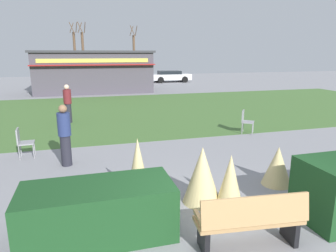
{
  "coord_description": "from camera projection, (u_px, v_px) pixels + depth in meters",
  "views": [
    {
      "loc": [
        -1.97,
        -3.96,
        3.0
      ],
      "look_at": [
        0.17,
        3.58,
        1.12
      ],
      "focal_mm": 32.44,
      "sensor_mm": 36.0,
      "label": 1
    }
  ],
  "objects": [
    {
      "name": "parked_car_east_slot",
      "position": [
        170.0,
        76.0,
        32.43
      ],
      "size": [
        4.25,
        2.15,
        1.2
      ],
      "color": "silver",
      "rests_on": "ground_plane"
    },
    {
      "name": "person_strolling",
      "position": [
        65.0,
        135.0,
        8.16
      ],
      "size": [
        0.34,
        0.34,
        1.69
      ],
      "rotation": [
        0.0,
        0.0,
        3.77
      ],
      "color": "#23232D",
      "rests_on": "ground_plane"
    },
    {
      "name": "ornamental_grass_behind_left",
      "position": [
        230.0,
        181.0,
        6.0
      ],
      "size": [
        0.55,
        0.55,
        1.08
      ],
      "primitive_type": "cone",
      "color": "#D1BC7F",
      "rests_on": "ground_plane"
    },
    {
      "name": "ground_plane",
      "position": [
        218.0,
        243.0,
        4.93
      ],
      "size": [
        80.0,
        80.0,
        0.0
      ],
      "primitive_type": "plane",
      "color": "gray"
    },
    {
      "name": "lawn_patch",
      "position": [
        122.0,
        111.0,
        16.14
      ],
      "size": [
        36.0,
        12.0,
        0.01
      ],
      "primitive_type": "cube",
      "color": "#446B33",
      "rests_on": "ground_plane"
    },
    {
      "name": "person_standing",
      "position": [
        68.0,
        103.0,
        13.31
      ],
      "size": [
        0.34,
        0.34,
        1.69
      ],
      "rotation": [
        0.0,
        0.0,
        1.4
      ],
      "color": "#23232D",
      "rests_on": "ground_plane"
    },
    {
      "name": "trash_bin",
      "position": [
        332.0,
        190.0,
        5.91
      ],
      "size": [
        0.52,
        0.52,
        0.83
      ],
      "primitive_type": "cylinder",
      "color": "#2D4233",
      "rests_on": "ground_plane"
    },
    {
      "name": "parked_car_center_slot",
      "position": [
        122.0,
        77.0,
        31.07
      ],
      "size": [
        4.33,
        2.31,
        1.2
      ],
      "color": "maroon",
      "rests_on": "ground_plane"
    },
    {
      "name": "ornamental_grass_behind_center",
      "position": [
        202.0,
        175.0,
        6.16
      ],
      "size": [
        0.78,
        0.78,
        1.19
      ],
      "primitive_type": "cone",
      "color": "#D1BC7F",
      "rests_on": "ground_plane"
    },
    {
      "name": "hedge_left",
      "position": [
        99.0,
        212.0,
        5.01
      ],
      "size": [
        2.47,
        1.1,
        0.91
      ],
      "primitive_type": "cube",
      "color": "#19421E",
      "rests_on": "ground_plane"
    },
    {
      "name": "ornamental_grass_behind_right",
      "position": [
        138.0,
        171.0,
        6.15
      ],
      "size": [
        0.56,
        0.56,
        1.37
      ],
      "primitive_type": "cone",
      "color": "#D1BC7F",
      "rests_on": "ground_plane"
    },
    {
      "name": "park_bench",
      "position": [
        251.0,
        220.0,
        4.7
      ],
      "size": [
        1.74,
        0.69,
        0.95
      ],
      "color": "tan",
      "rests_on": "ground_plane"
    },
    {
      "name": "ornamental_grass_behind_far",
      "position": [
        277.0,
        166.0,
        7.04
      ],
      "size": [
        0.68,
        0.68,
        0.92
      ],
      "primitive_type": "cone",
      "color": "#D1BC7F",
      "rests_on": "ground_plane"
    },
    {
      "name": "parked_car_west_slot",
      "position": [
        74.0,
        78.0,
        29.8
      ],
      "size": [
        4.26,
        2.17,
        1.2
      ],
      "color": "navy",
      "rests_on": "ground_plane"
    },
    {
      "name": "cafe_chair_east",
      "position": [
        23.0,
        140.0,
        8.83
      ],
      "size": [
        0.46,
        0.46,
        0.89
      ],
      "color": "gray",
      "rests_on": "ground_plane"
    },
    {
      "name": "tree_right_bg",
      "position": [
        83.0,
        55.0,
        33.38
      ],
      "size": [
        0.91,
        0.96,
        6.29
      ],
      "color": "brown",
      "rests_on": "ground_plane"
    },
    {
      "name": "food_kiosk",
      "position": [
        94.0,
        72.0,
        23.68
      ],
      "size": [
        9.02,
        4.09,
        3.2
      ],
      "color": "#47424C",
      "rests_on": "ground_plane"
    },
    {
      "name": "tree_left_bg",
      "position": [
        134.0,
        56.0,
        35.83
      ],
      "size": [
        0.91,
        0.96,
        6.12
      ],
      "color": "brown",
      "rests_on": "ground_plane"
    },
    {
      "name": "cafe_chair_west",
      "position": [
        246.0,
        120.0,
        11.6
      ],
      "size": [
        0.61,
        0.61,
        0.89
      ],
      "color": "gray",
      "rests_on": "ground_plane"
    },
    {
      "name": "tree_center_bg",
      "position": [
        75.0,
        55.0,
        34.76
      ],
      "size": [
        0.91,
        0.96,
        6.4
      ],
      "color": "brown",
      "rests_on": "ground_plane"
    }
  ]
}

